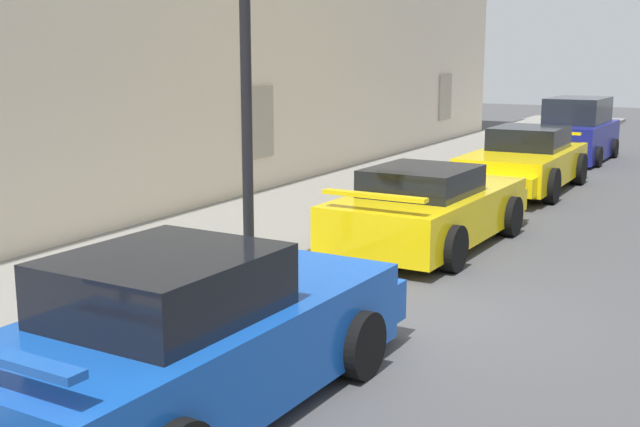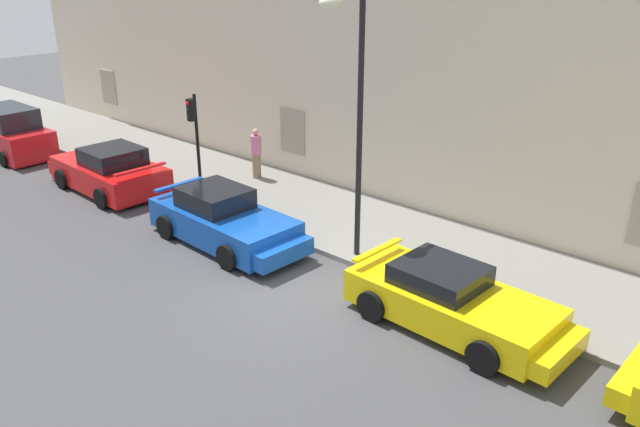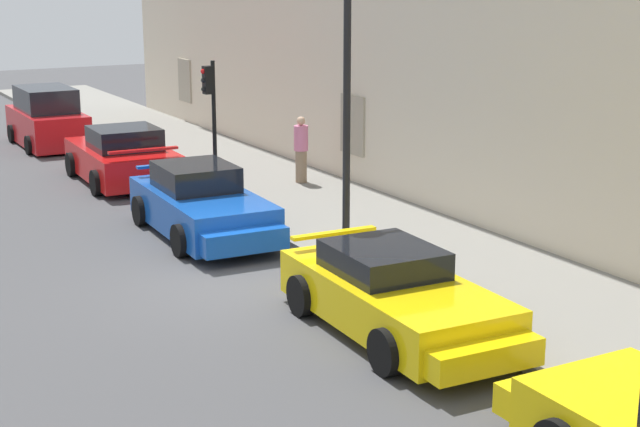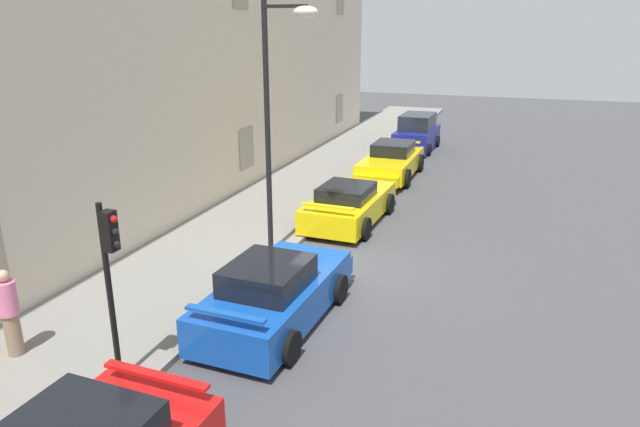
{
  "view_description": "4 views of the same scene",
  "coord_description": "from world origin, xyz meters",
  "px_view_note": "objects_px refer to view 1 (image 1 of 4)",
  "views": [
    {
      "loc": [
        -8.58,
        -3.36,
        3.03
      ],
      "look_at": [
        1.3,
        1.99,
        0.79
      ],
      "focal_mm": 45.32,
      "sensor_mm": 36.0,
      "label": 1
    },
    {
      "loc": [
        8.96,
        -9.19,
        7.2
      ],
      "look_at": [
        -0.57,
        1.46,
        1.36
      ],
      "focal_mm": 35.96,
      "sensor_mm": 36.0,
      "label": 2
    },
    {
      "loc": [
        14.98,
        -6.69,
        5.44
      ],
      "look_at": [
        -0.61,
        2.03,
        0.9
      ],
      "focal_mm": 54.28,
      "sensor_mm": 36.0,
      "label": 3
    },
    {
      "loc": [
        -13.19,
        -3.74,
        5.93
      ],
      "look_at": [
        1.86,
        1.57,
        0.7
      ],
      "focal_mm": 32.2,
      "sensor_mm": 36.0,
      "label": 4
    }
  ],
  "objects_px": {
    "sportscar_white_middle": "(433,208)",
    "hatchback_parked": "(577,132)",
    "sportscar_yellow_flank": "(204,335)",
    "sportscar_tail_end": "(522,163)"
  },
  "relations": [
    {
      "from": "sportscar_yellow_flank",
      "to": "sportscar_white_middle",
      "type": "distance_m",
      "value": 6.69
    },
    {
      "from": "sportscar_tail_end",
      "to": "hatchback_parked",
      "type": "height_order",
      "value": "hatchback_parked"
    },
    {
      "from": "hatchback_parked",
      "to": "sportscar_yellow_flank",
      "type": "bearing_deg",
      "value": -178.66
    },
    {
      "from": "hatchback_parked",
      "to": "sportscar_white_middle",
      "type": "bearing_deg",
      "value": -179.8
    },
    {
      "from": "sportscar_white_middle",
      "to": "hatchback_parked",
      "type": "height_order",
      "value": "hatchback_parked"
    },
    {
      "from": "sportscar_white_middle",
      "to": "sportscar_yellow_flank",
      "type": "bearing_deg",
      "value": -176.67
    },
    {
      "from": "sportscar_yellow_flank",
      "to": "hatchback_parked",
      "type": "height_order",
      "value": "hatchback_parked"
    },
    {
      "from": "sportscar_tail_end",
      "to": "hatchback_parked",
      "type": "bearing_deg",
      "value": -0.03
    },
    {
      "from": "sportscar_yellow_flank",
      "to": "hatchback_parked",
      "type": "bearing_deg",
      "value": 1.34
    },
    {
      "from": "sportscar_tail_end",
      "to": "sportscar_white_middle",
      "type": "bearing_deg",
      "value": -179.57
    }
  ]
}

